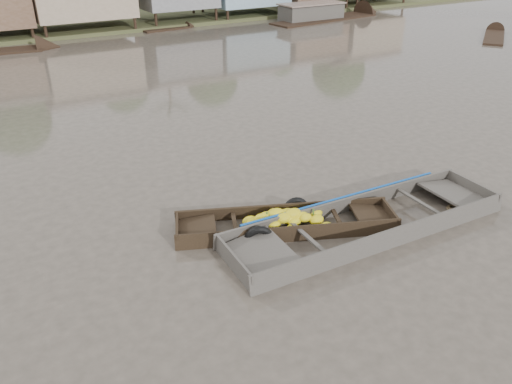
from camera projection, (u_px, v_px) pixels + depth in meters
ground at (295, 239)px, 11.79m from camera, size 120.00×120.00×0.00m
banana_boat at (283, 224)px, 12.12m from camera, size 5.44×3.29×0.76m
viewer_boat at (367, 226)px, 12.17m from camera, size 7.43×2.30×0.59m
distant_boats at (280, 23)px, 36.82m from camera, size 36.66×16.47×1.38m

